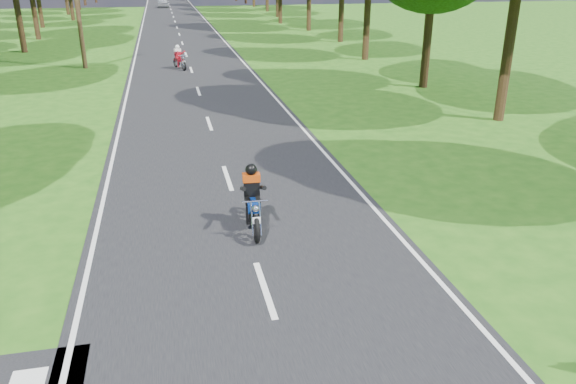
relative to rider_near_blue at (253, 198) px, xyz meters
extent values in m
plane|color=#205112|center=(-0.21, -4.67, -0.76)|extent=(160.00, 160.00, 0.00)
cube|color=black|center=(-0.21, 45.33, -0.75)|extent=(7.00, 140.00, 0.02)
cube|color=silver|center=(-0.21, -2.67, -0.73)|extent=(0.12, 2.00, 0.01)
cube|color=silver|center=(-0.21, 3.33, -0.73)|extent=(0.12, 2.00, 0.01)
cube|color=silver|center=(-0.21, 9.33, -0.73)|extent=(0.12, 2.00, 0.01)
cube|color=silver|center=(-0.21, 15.33, -0.73)|extent=(0.12, 2.00, 0.01)
cube|color=silver|center=(-0.21, 21.33, -0.73)|extent=(0.12, 2.00, 0.01)
cube|color=silver|center=(-0.21, 27.33, -0.73)|extent=(0.12, 2.00, 0.01)
cube|color=silver|center=(-0.21, 33.33, -0.73)|extent=(0.12, 2.00, 0.01)
cube|color=silver|center=(-0.21, 39.33, -0.73)|extent=(0.12, 2.00, 0.01)
cube|color=silver|center=(-0.21, 45.33, -0.73)|extent=(0.12, 2.00, 0.01)
cube|color=silver|center=(-0.21, 51.33, -0.73)|extent=(0.12, 2.00, 0.01)
cube|color=silver|center=(-0.21, 57.33, -0.73)|extent=(0.12, 2.00, 0.01)
cube|color=silver|center=(-0.21, 63.33, -0.73)|extent=(0.12, 2.00, 0.01)
cube|color=silver|center=(-0.21, 69.33, -0.73)|extent=(0.12, 2.00, 0.01)
cube|color=silver|center=(-0.21, 75.33, -0.73)|extent=(0.12, 2.00, 0.01)
cube|color=silver|center=(-0.21, 81.33, -0.73)|extent=(0.12, 2.00, 0.01)
cube|color=silver|center=(-0.21, 87.33, -0.73)|extent=(0.12, 2.00, 0.01)
cube|color=silver|center=(-3.51, 45.33, -0.73)|extent=(0.10, 140.00, 0.01)
cube|color=silver|center=(3.09, 45.33, -0.73)|extent=(0.10, 140.00, 0.01)
cube|color=silver|center=(-4.01, -4.37, -0.73)|extent=(0.50, 0.50, 0.01)
cylinder|color=black|center=(-11.03, 30.93, 1.40)|extent=(0.40, 0.40, 4.32)
cylinder|color=black|center=(-11.47, 38.43, 1.44)|extent=(0.40, 0.40, 4.40)
cylinder|color=black|center=(-12.82, 48.11, 0.84)|extent=(0.40, 0.40, 3.20)
cylinder|color=black|center=(-10.96, 55.49, 0.85)|extent=(0.40, 0.40, 3.22)
cylinder|color=black|center=(10.86, 7.53, 1.52)|extent=(0.40, 0.40, 4.56)
cylinder|color=black|center=(10.72, 14.02, 0.99)|extent=(0.40, 0.40, 3.49)
cylinder|color=black|center=(10.86, 22.91, 1.09)|extent=(0.40, 0.40, 3.69)
cylinder|color=black|center=(11.96, 31.75, 1.11)|extent=(0.40, 0.40, 3.74)
cylinder|color=black|center=(11.51, 40.05, 1.56)|extent=(0.40, 0.40, 4.64)
cylinder|color=black|center=(10.34, 47.25, 0.70)|extent=(0.40, 0.40, 2.91)
imported|color=#BABDC2|center=(-1.16, 73.36, -0.08)|extent=(1.69, 3.92, 1.32)
camera|label=1|loc=(-1.71, -11.53, 4.86)|focal=35.00mm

